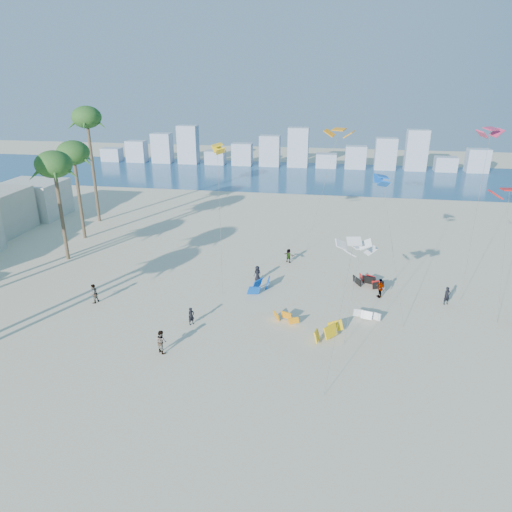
# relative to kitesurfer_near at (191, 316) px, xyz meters

# --- Properties ---
(ground) EXTENTS (220.00, 220.00, 0.00)m
(ground) POSITION_rel_kitesurfer_near_xyz_m (1.62, -11.06, -0.77)
(ground) COLOR beige
(ground) RESTS_ON ground
(ocean) EXTENTS (220.00, 220.00, 0.00)m
(ocean) POSITION_rel_kitesurfer_near_xyz_m (1.62, 60.94, -0.76)
(ocean) COLOR navy
(ocean) RESTS_ON ground
(kitesurfer_near) EXTENTS (0.65, 0.66, 1.53)m
(kitesurfer_near) POSITION_rel_kitesurfer_near_xyz_m (0.00, 0.00, 0.00)
(kitesurfer_near) COLOR black
(kitesurfer_near) RESTS_ON ground
(kitesurfer_mid) EXTENTS (1.12, 1.08, 1.82)m
(kitesurfer_mid) POSITION_rel_kitesurfer_near_xyz_m (-1.00, -4.37, 0.15)
(kitesurfer_mid) COLOR gray
(kitesurfer_mid) RESTS_ON ground
(kitesurfers_far) EXTENTS (37.59, 13.68, 1.85)m
(kitesurfers_far) POSITION_rel_kitesurfer_near_xyz_m (10.49, 7.28, 0.09)
(kitesurfers_far) COLOR black
(kitesurfers_far) RESTS_ON ground
(grounded_kites) EXTENTS (13.66, 14.03, 1.05)m
(grounded_kites) POSITION_rel_kitesurfer_near_xyz_m (10.75, 5.48, -0.29)
(grounded_kites) COLOR orange
(grounded_kites) RESTS_ON ground
(flying_kites) EXTENTS (37.05, 32.79, 15.63)m
(flying_kites) POSITION_rel_kitesurfer_near_xyz_m (17.68, 10.73, 10.19)
(flying_kites) COLOR silver
(flying_kites) RESTS_ON ground
(distant_skyline) EXTENTS (85.00, 3.00, 8.40)m
(distant_skyline) POSITION_rel_kitesurfer_near_xyz_m (0.44, 70.94, 2.32)
(distant_skyline) COLOR #9EADBF
(distant_skyline) RESTS_ON ground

